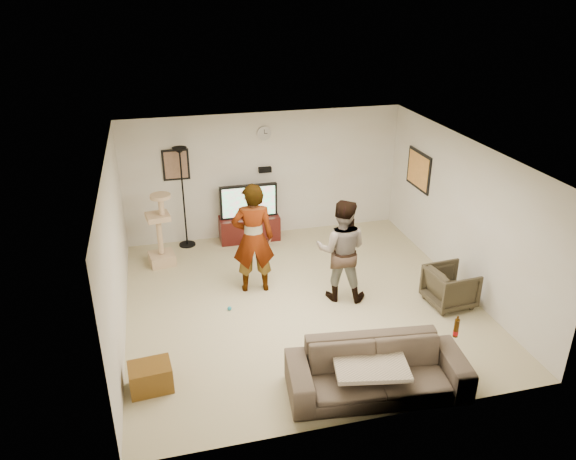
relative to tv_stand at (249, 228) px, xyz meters
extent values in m
cube|color=tan|center=(0.38, -2.50, -0.26)|extent=(5.50, 5.50, 0.02)
cube|color=silver|center=(0.38, -2.50, 2.26)|extent=(5.50, 5.50, 0.02)
cube|color=white|center=(0.38, 0.25, 1.00)|extent=(5.50, 0.04, 2.50)
cube|color=white|center=(0.38, -5.25, 1.00)|extent=(5.50, 0.04, 2.50)
cube|color=white|center=(-2.37, -2.50, 1.00)|extent=(0.04, 5.50, 2.50)
cube|color=white|center=(3.13, -2.50, 1.00)|extent=(0.04, 5.50, 2.50)
cylinder|color=silver|center=(0.38, 0.22, 1.85)|extent=(0.26, 0.04, 0.26)
cube|color=black|center=(0.38, 0.19, 1.13)|extent=(0.25, 0.10, 0.10)
cube|color=brown|center=(-1.32, 0.23, 1.35)|extent=(0.42, 0.03, 0.52)
cube|color=#D48E42|center=(3.11, -0.90, 1.25)|extent=(0.03, 0.78, 0.62)
cube|color=#3A0F0D|center=(0.00, 0.00, 0.00)|extent=(1.18, 0.45, 0.49)
cube|color=#BDBDBD|center=(0.01, -0.40, -0.21)|extent=(0.40, 0.30, 0.07)
cube|color=black|center=(0.00, 0.00, 0.58)|extent=(1.13, 0.08, 0.67)
cube|color=#2CE88A|center=(0.00, -0.04, 0.58)|extent=(1.04, 0.01, 0.59)
cylinder|color=black|center=(-1.24, 0.04, 0.74)|extent=(0.32, 0.32, 1.98)
cube|color=tan|center=(-1.75, -0.63, 0.44)|extent=(0.51, 0.51, 1.38)
imported|color=gray|center=(-0.28, -1.94, 0.70)|extent=(0.73, 0.52, 1.88)
imported|color=#356788|center=(1.04, -2.52, 0.61)|extent=(1.01, 0.91, 1.70)
imported|color=#4A3E34|center=(0.74, -4.80, 0.08)|extent=(2.33, 1.13, 0.65)
cube|color=#BDAC92|center=(0.63, -4.80, 0.20)|extent=(1.02, 0.86, 0.06)
cylinder|color=#3B2003|center=(1.77, -4.80, 0.53)|extent=(0.06, 0.06, 0.25)
imported|color=#362F21|center=(2.66, -3.17, 0.07)|extent=(0.75, 0.73, 0.64)
cube|color=#5B3B13|center=(-2.02, -4.06, -0.07)|extent=(0.56, 0.44, 0.35)
sphere|color=teal|center=(-0.79, -2.49, -0.21)|extent=(0.07, 0.07, 0.07)
camera|label=1|loc=(-1.68, -9.85, 4.50)|focal=34.13mm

